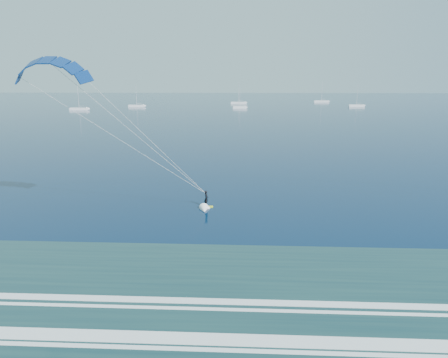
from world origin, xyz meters
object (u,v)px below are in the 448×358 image
object	(u,v)px
sailboat_3	(240,107)
sailboat_2	(239,103)
sailboat_5	(356,106)
kitesurfer_rig	(135,134)
sailboat_0	(79,109)
sailboat_1	(137,106)
sailboat_4	(321,101)

from	to	relation	value
sailboat_3	sailboat_2	bearing A→B (deg)	91.49
sailboat_2	sailboat_5	size ratio (longest dim) A/B	1.11
sailboat_3	sailboat_5	distance (m)	66.29
kitesurfer_rig	sailboat_0	world-z (taller)	kitesurfer_rig
sailboat_1	sailboat_0	bearing A→B (deg)	-132.46
sailboat_0	sailboat_2	distance (m)	96.51
kitesurfer_rig	sailboat_3	world-z (taller)	kitesurfer_rig
kitesurfer_rig	sailboat_1	xyz separation A→B (m)	(-47.03, 177.67, -8.32)
kitesurfer_rig	sailboat_0	size ratio (longest dim) A/B	1.56
kitesurfer_rig	sailboat_0	bearing A→B (deg)	114.25
sailboat_4	sailboat_5	bearing A→B (deg)	-76.43
kitesurfer_rig	sailboat_1	size ratio (longest dim) A/B	1.58
sailboat_0	sailboat_3	distance (m)	79.82
sailboat_2	kitesurfer_rig	bearing A→B (deg)	-92.18
sailboat_1	sailboat_2	world-z (taller)	sailboat_2
sailboat_0	sailboat_4	bearing A→B (deg)	30.29
kitesurfer_rig	sailboat_3	bearing A→B (deg)	86.90
sailboat_1	kitesurfer_rig	bearing A→B (deg)	-75.17
sailboat_3	sailboat_5	world-z (taller)	sailboat_5
sailboat_3	sailboat_4	size ratio (longest dim) A/B	0.77
kitesurfer_rig	sailboat_2	xyz separation A→B (m)	(8.05, 211.41, -8.32)
sailboat_4	sailboat_1	bearing A→B (deg)	-154.29
sailboat_1	sailboat_2	distance (m)	64.59
sailboat_2	sailboat_0	bearing A→B (deg)	-143.13
kitesurfer_rig	sailboat_1	world-z (taller)	kitesurfer_rig
sailboat_3	sailboat_4	bearing A→B (deg)	49.02
sailboat_1	sailboat_4	size ratio (longest dim) A/B	0.93
kitesurfer_rig	sailboat_4	size ratio (longest dim) A/B	1.48
sailboat_0	sailboat_5	size ratio (longest dim) A/B	1.06
kitesurfer_rig	sailboat_0	xyz separation A→B (m)	(-69.15, 153.50, -8.32)
sailboat_1	sailboat_2	bearing A→B (deg)	31.49
kitesurfer_rig	sailboat_1	distance (m)	183.98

